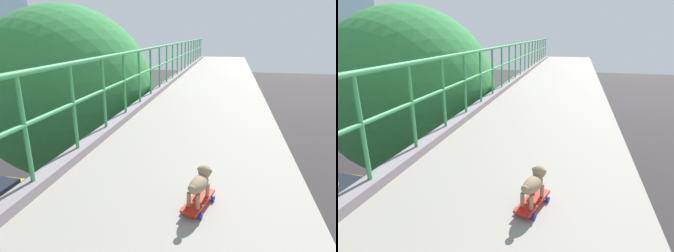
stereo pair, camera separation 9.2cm
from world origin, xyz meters
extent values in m
cylinder|color=#3B9D57|center=(-0.25, 2.12, 6.70)|extent=(0.04, 0.04, 1.02)
cylinder|color=#3B9D57|center=(-0.25, 2.97, 6.70)|extent=(0.04, 0.04, 1.02)
cylinder|color=#3B9D57|center=(-0.25, 3.82, 6.70)|extent=(0.04, 0.04, 1.02)
cylinder|color=#3B9D57|center=(-0.25, 4.67, 6.70)|extent=(0.04, 0.04, 1.02)
cylinder|color=#3B9D57|center=(-0.25, 5.52, 6.70)|extent=(0.04, 0.04, 1.02)
cylinder|color=#3B9D57|center=(-0.25, 6.37, 6.70)|extent=(0.04, 0.04, 1.02)
cylinder|color=#3B9D57|center=(-0.25, 7.21, 6.70)|extent=(0.04, 0.04, 1.02)
cylinder|color=#3B9D57|center=(-0.25, 8.06, 6.70)|extent=(0.04, 0.04, 1.02)
cylinder|color=#3B9D57|center=(-0.25, 8.91, 6.70)|extent=(0.04, 0.04, 1.02)
cylinder|color=#3B9D57|center=(-0.25, 9.76, 6.70)|extent=(0.04, 0.04, 1.02)
cylinder|color=#3B9D57|center=(-0.25, 10.61, 6.70)|extent=(0.04, 0.04, 1.02)
cylinder|color=#3B9D57|center=(-0.25, 11.46, 6.70)|extent=(0.04, 0.04, 1.02)
cylinder|color=#3B9D57|center=(-0.25, 12.31, 6.70)|extent=(0.04, 0.04, 1.02)
cylinder|color=#3B9D57|center=(-0.25, 13.16, 6.70)|extent=(0.04, 0.04, 1.02)
cylinder|color=#3B9D57|center=(-0.25, 14.00, 6.70)|extent=(0.04, 0.04, 1.02)
cylinder|color=#3B9D57|center=(-0.25, 14.85, 6.70)|extent=(0.04, 0.04, 1.02)
cylinder|color=#3B9D57|center=(-0.25, 15.70, 6.70)|extent=(0.04, 0.04, 1.02)
cylinder|color=#3B9D57|center=(-0.25, 16.55, 6.70)|extent=(0.04, 0.04, 1.02)
cylinder|color=#3B9D57|center=(-0.25, 17.40, 6.70)|extent=(0.04, 0.04, 1.02)
cylinder|color=black|center=(-6.98, 9.43, 0.34)|extent=(0.22, 0.69, 0.69)
cube|color=red|center=(-4.30, 11.87, 0.55)|extent=(1.87, 4.13, 0.67)
cube|color=#1E232B|center=(-4.30, 11.57, 1.19)|extent=(1.70, 1.91, 0.61)
cube|color=silver|center=(-4.30, 11.57, 1.57)|extent=(0.36, 0.16, 0.12)
cylinder|color=black|center=(-3.41, 13.16, 0.35)|extent=(0.22, 0.69, 0.69)
cylinder|color=black|center=(-5.20, 13.16, 0.35)|extent=(0.22, 0.69, 0.69)
cylinder|color=black|center=(-3.41, 10.57, 0.35)|extent=(0.22, 0.69, 0.69)
cylinder|color=black|center=(-5.20, 10.57, 0.35)|extent=(0.22, 0.69, 0.69)
cube|color=white|center=(-8.01, 22.65, 1.79)|extent=(2.56, 10.29, 3.03)
cube|color=black|center=(-8.01, 22.65, 2.32)|extent=(2.58, 9.47, 0.70)
cylinder|color=black|center=(-6.78, 26.25, 0.48)|extent=(0.28, 0.96, 0.96)
cylinder|color=black|center=(-9.24, 26.25, 0.48)|extent=(0.28, 0.96, 0.96)
cylinder|color=black|center=(-6.78, 19.82, 0.48)|extent=(0.28, 0.96, 0.96)
cylinder|color=black|center=(-9.24, 19.82, 0.48)|extent=(0.28, 0.96, 0.96)
cylinder|color=#4C3231|center=(-2.81, 6.98, 2.33)|extent=(0.59, 0.59, 4.66)
ellipsoid|color=#378A44|center=(-2.81, 6.98, 5.96)|extent=(4.71, 4.71, 4.61)
cube|color=red|center=(1.34, 2.18, 6.15)|extent=(0.27, 0.47, 0.02)
cylinder|color=#152AAB|center=(1.46, 2.30, 6.11)|extent=(0.04, 0.06, 0.05)
cylinder|color=#152AAB|center=(1.30, 2.34, 6.11)|extent=(0.04, 0.06, 0.05)
cylinder|color=#152AAB|center=(1.38, 2.02, 6.11)|extent=(0.04, 0.06, 0.05)
cylinder|color=#152AAB|center=(1.22, 2.06, 6.11)|extent=(0.04, 0.06, 0.05)
cylinder|color=#947B57|center=(1.41, 2.26, 6.22)|extent=(0.04, 0.04, 0.12)
cylinder|color=#947B57|center=(1.33, 2.28, 6.22)|extent=(0.04, 0.04, 0.12)
cylinder|color=#947B57|center=(1.35, 2.04, 6.22)|extent=(0.04, 0.04, 0.12)
cylinder|color=#947B57|center=(1.27, 2.07, 6.22)|extent=(0.04, 0.04, 0.12)
ellipsoid|color=#947B57|center=(1.34, 2.16, 6.32)|extent=(0.21, 0.32, 0.12)
sphere|color=#947B57|center=(1.37, 2.28, 6.38)|extent=(0.12, 0.12, 0.12)
ellipsoid|color=#9A744E|center=(1.39, 2.33, 6.37)|extent=(0.05, 0.06, 0.03)
sphere|color=#947B57|center=(1.42, 2.27, 6.40)|extent=(0.05, 0.05, 0.05)
sphere|color=#947B57|center=(1.33, 2.29, 6.40)|extent=(0.05, 0.05, 0.05)
sphere|color=#947B57|center=(1.30, 2.01, 6.36)|extent=(0.06, 0.06, 0.06)
camera|label=1|loc=(1.54, 0.02, 7.54)|focal=30.33mm
camera|label=2|loc=(1.63, 0.04, 7.54)|focal=30.33mm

